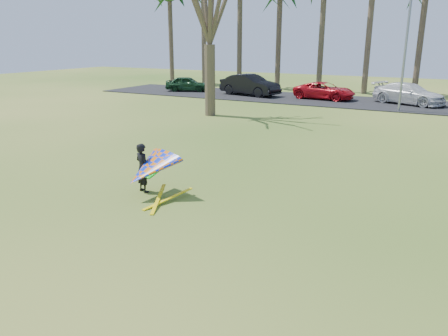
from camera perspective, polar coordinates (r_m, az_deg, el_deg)
The scene contains 8 objects.
ground at distance 10.70m, azimuth -5.16°, elevation -8.34°, with size 100.00×100.00×0.00m, color #1F5713.
parking_strip at distance 33.79m, azimuth 19.10°, elevation 7.98°, with size 46.00×7.00×0.06m, color black.
streetlight at distance 30.23m, azimuth 23.04°, elevation 15.17°, with size 2.28×0.18×8.00m.
car_0 at distance 39.54m, azimuth -4.81°, elevation 10.91°, with size 1.53×3.80×1.29m, color #173A1E.
car_1 at distance 36.48m, azimuth 3.40°, elevation 10.79°, with size 1.79×5.14×1.69m, color black.
car_2 at distance 34.87m, azimuth 12.98°, elevation 9.81°, with size 2.14×4.63×1.29m, color red.
car_3 at distance 33.97m, azimuth 22.99°, elevation 8.93°, with size 2.06×5.07×1.47m, color silver.
kite_flyer at distance 12.93m, azimuth -9.80°, elevation -0.13°, with size 2.13×2.39×2.02m.
Camera 1 is at (5.44, -8.05, 4.47)m, focal length 35.00 mm.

